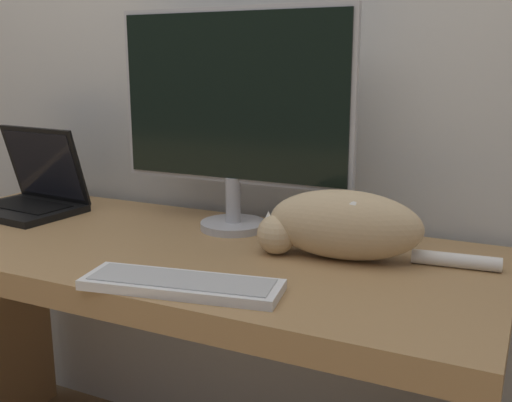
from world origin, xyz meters
name	(u,v)px	position (x,y,z in m)	size (l,w,h in m)	color
wall_back	(240,30)	(0.00, 0.72, 1.30)	(6.40, 0.06, 2.60)	silver
desk	(172,303)	(0.00, 0.33, 0.62)	(1.58, 0.66, 0.78)	#A37A4C
monitor	(233,109)	(0.08, 0.51, 1.10)	(0.65, 0.18, 0.57)	#B2B2B7
laptop	(31,195)	(-0.55, 0.42, 0.83)	(0.33, 0.27, 0.25)	black
external_keyboard	(182,284)	(0.19, 0.08, 0.79)	(0.41, 0.19, 0.02)	white
cat	(341,224)	(0.42, 0.40, 0.86)	(0.53, 0.17, 0.16)	#D1B284
small_toy	(373,234)	(0.46, 0.52, 0.81)	(0.06, 0.06, 0.06)	#2D6BB7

